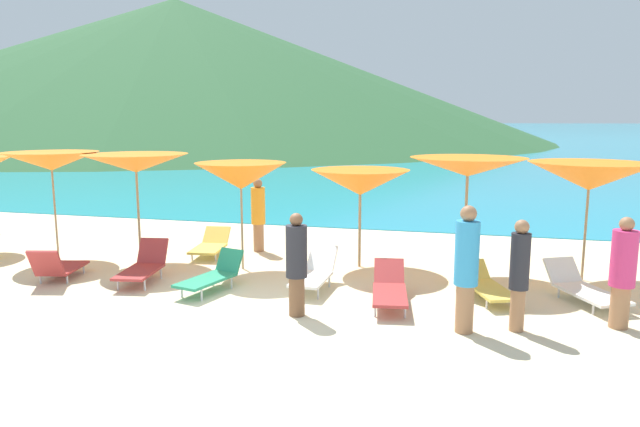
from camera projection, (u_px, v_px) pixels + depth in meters
name	position (u px, v px, depth m)	size (l,w,h in m)	color
ground_plane	(360.00, 219.00, 18.81)	(50.00, 100.00, 0.30)	beige
ocean_water	(459.00, 127.00, 226.62)	(650.00, 440.00, 0.02)	teal
headland_hill	(177.00, 71.00, 83.23)	(104.77, 104.77, 20.16)	#2D5B33
umbrella_1	(51.00, 161.00, 12.54)	(2.07, 2.07, 2.40)	#9E7F59
umbrella_2	(136.00, 163.00, 12.19)	(2.32, 2.32, 2.37)	#9E7F59
umbrella_3	(241.00, 176.00, 11.67)	(1.91, 1.91, 2.23)	#9E7F59
umbrella_4	(360.00, 183.00, 11.89)	(2.21, 2.21, 2.07)	#9E7F59
umbrella_5	(468.00, 167.00, 11.07)	(2.48, 2.48, 2.37)	#9E7F59
umbrella_6	(590.00, 176.00, 10.82)	(2.39, 2.39, 2.30)	#9E7F59
lounge_chair_0	(143.00, 266.00, 10.99)	(0.81, 1.53, 0.74)	#A53333
lounge_chair_1	(486.00, 285.00, 10.02)	(1.07, 1.68, 0.51)	#D8BF4C
lounge_chair_2	(583.00, 287.00, 9.79)	(1.28, 1.74, 0.61)	white
lounge_chair_3	(315.00, 272.00, 10.52)	(0.58, 1.55, 0.68)	white
lounge_chair_6	(211.00, 245.00, 13.11)	(0.81, 1.49, 0.56)	#D8BF4C
lounge_chair_7	(58.00, 267.00, 11.05)	(0.88, 1.44, 0.73)	#A53333
lounge_chair_8	(390.00, 288.00, 9.63)	(0.79, 1.76, 0.61)	#A53333
lounge_chair_9	(212.00, 275.00, 10.40)	(0.86, 1.52, 0.67)	#268C66
beachgoer_0	(519.00, 272.00, 8.33)	(0.28, 0.28, 1.67)	#A3704C
beachgoer_1	(466.00, 266.00, 8.26)	(0.35, 0.35, 1.89)	#A3704C
beachgoer_2	(297.00, 262.00, 9.00)	(0.34, 0.34, 1.66)	brown
beachgoer_3	(258.00, 213.00, 13.44)	(0.33, 0.33, 1.73)	#A3704C
beachgoer_4	(623.00, 271.00, 8.46)	(0.36, 0.36, 1.69)	#A3704C
cruise_ship	(306.00, 104.00, 198.77)	(44.36, 14.02, 21.52)	silver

